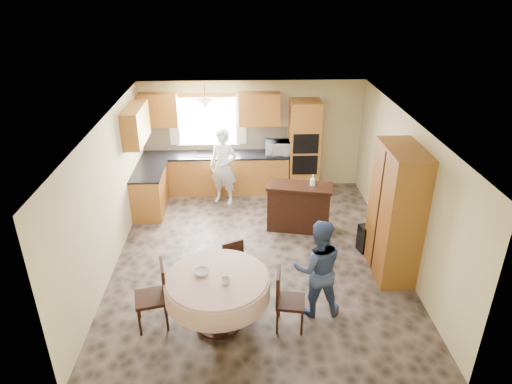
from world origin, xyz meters
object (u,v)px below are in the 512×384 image
Objects in this scene: cupboard at (396,213)px; chair_right at (285,297)px; person_sink at (223,167)px; oven_tower at (304,147)px; chair_left at (156,292)px; chair_back at (231,259)px; person_dining at (317,268)px; dining_table at (217,288)px; sideboard at (299,209)px.

cupboard reaches higher than chair_right.
oven_tower is at bearing 39.17° from person_sink.
oven_tower is at bearing 108.31° from cupboard.
oven_tower is 2.10× the size of chair_left.
chair_back is 3.00m from person_sink.
person_dining is at bearing -144.83° from cupboard.
chair_back is (-2.68, -0.29, -0.64)m from cupboard.
dining_table is 1.58× the size of chair_right.
person_sink is (-0.18, 2.97, 0.36)m from chair_back.
person_sink reaches higher than chair_right.
person_dining is at bearing -48.70° from chair_right.
oven_tower is 1.44× the size of dining_table.
chair_back is 1.28m from chair_right.
oven_tower reaches higher than chair_right.
chair_right is at bearing -145.61° from cupboard.
dining_table is at bearing 9.36° from person_dining.
cupboard reaches higher than dining_table.
sideboard is at bearing -17.49° from person_sink.
chair_right is (-0.53, -2.75, 0.07)m from sideboard.
sideboard is 0.56× the size of cupboard.
cupboard is 2.39m from chair_right.
sideboard reaches higher than chair_back.
chair_left is at bearing 15.97° from chair_back.
sideboard is 0.81× the size of person_dining.
chair_left is (-0.87, 0.06, -0.10)m from dining_table.
oven_tower is 4.84m from dining_table.
chair_left is 1.09× the size of chair_right.
chair_right is (-1.91, -1.30, -0.60)m from cupboard.
chair_right reaches higher than chair_back.
person_sink is (-0.01, 3.93, 0.18)m from dining_table.
cupboard reaches higher than person_sink.
person_dining reaches higher than sideboard.
chair_right is at bearing -89.29° from sideboard.
oven_tower is 1.38× the size of person_dining.
cupboard is 3.15m from dining_table.
sideboard is 1.97m from person_sink.
person_sink is at bearing -162.81° from oven_tower.
dining_table is (-1.48, -2.70, 0.21)m from sideboard.
oven_tower is at bearing -139.33° from chair_back.
sideboard is at bearing -91.46° from person_dining.
chair_left is 0.66× the size of person_dining.
cupboard reaches higher than chair_back.
chair_right reaches higher than dining_table.
chair_back is (1.04, 0.90, -0.08)m from chair_left.
oven_tower reaches higher than dining_table.
oven_tower is 1.90m from person_sink.
cupboard is 1.33× the size of person_sink.
person_dining is at bearing 125.95° from chair_back.
cupboard is 2.77m from chair_back.
chair_left is 1.83m from chair_right.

